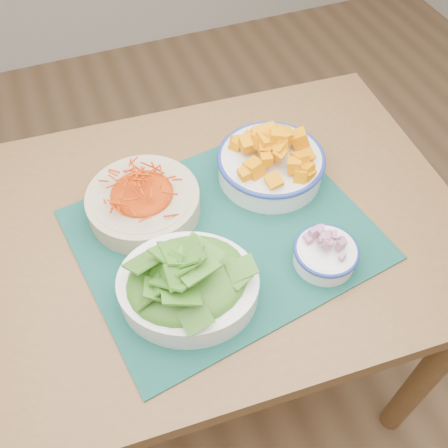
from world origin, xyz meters
name	(u,v)px	position (x,y,z in m)	size (l,w,h in m)	color
ground	(301,373)	(0.00, 0.00, 0.00)	(4.00, 4.00, 0.00)	#8E6744
table	(193,258)	(-0.29, 0.11, 0.64)	(1.15, 0.80, 0.75)	brown
placemat	(224,234)	(-0.23, 0.07, 0.75)	(0.55, 0.45, 0.00)	#0A322D
carrot_bowl	(143,199)	(-0.36, 0.18, 0.79)	(0.28, 0.28, 0.08)	#C3B391
squash_bowl	(271,157)	(-0.09, 0.18, 0.81)	(0.26, 0.26, 0.11)	white
lettuce_bowl	(188,279)	(-0.34, -0.04, 0.81)	(0.31, 0.29, 0.12)	white
onion_bowl	(326,252)	(-0.08, -0.06, 0.78)	(0.15, 0.15, 0.06)	white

